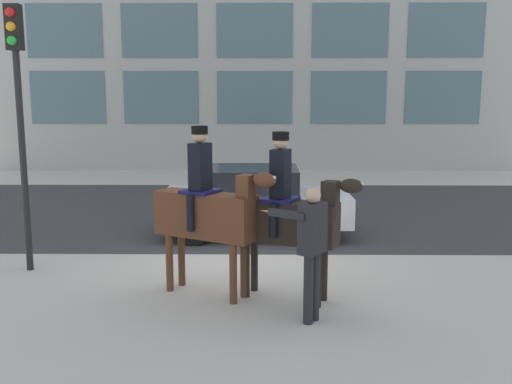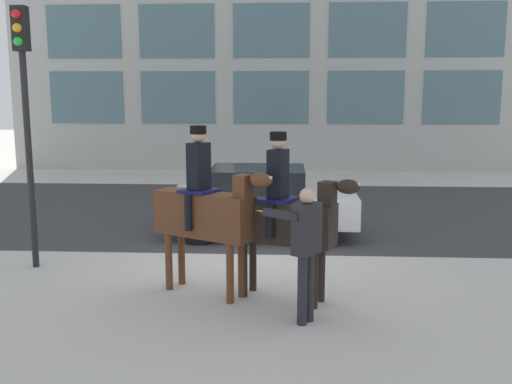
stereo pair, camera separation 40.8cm
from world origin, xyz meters
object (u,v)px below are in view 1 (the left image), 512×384
object	(u,v)px
pedestrian_bystander	(311,244)
street_car_near_lane	(254,200)
mounted_horse_lead	(207,210)
traffic_light	(18,98)
mounted_horse_companion	(287,216)

from	to	relation	value
pedestrian_bystander	street_car_near_lane	size ratio (longest dim) A/B	0.45
mounted_horse_lead	street_car_near_lane	size ratio (longest dim) A/B	0.64
traffic_light	pedestrian_bystander	bearing A→B (deg)	-25.73
pedestrian_bystander	traffic_light	world-z (taller)	traffic_light
mounted_horse_lead	pedestrian_bystander	bearing A→B (deg)	-7.88
mounted_horse_companion	street_car_near_lane	size ratio (longest dim) A/B	0.62
mounted_horse_lead	pedestrian_bystander	world-z (taller)	mounted_horse_lead
mounted_horse_companion	street_car_near_lane	distance (m)	4.00
pedestrian_bystander	traffic_light	xyz separation A→B (m)	(-4.63, 2.23, 1.86)
pedestrian_bystander	street_car_near_lane	xyz separation A→B (m)	(-0.80, 4.80, -0.31)
street_car_near_lane	traffic_light	xyz separation A→B (m)	(-3.82, -2.57, 2.17)
street_car_near_lane	traffic_light	bearing A→B (deg)	-146.06
street_car_near_lane	mounted_horse_lead	bearing A→B (deg)	-99.63
mounted_horse_lead	pedestrian_bystander	xyz separation A→B (m)	(1.44, -1.05, -0.23)
mounted_horse_companion	traffic_light	distance (m)	4.87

